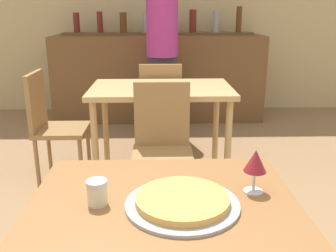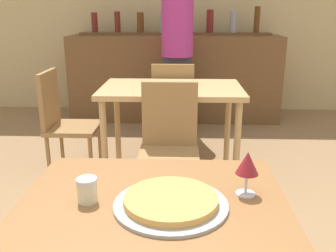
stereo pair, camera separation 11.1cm
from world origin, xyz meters
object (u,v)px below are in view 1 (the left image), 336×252
object	(u,v)px
cheese_shaker	(97,192)
person_standing	(162,45)
chair_far_side_back	(161,104)
wine_glass	(255,162)
chair_far_side_left	(51,120)
chair_far_side_front	(162,141)
pizza_tray	(182,202)

from	to	relation	value
cheese_shaker	person_standing	world-z (taller)	person_standing
chair_far_side_back	wine_glass	bearing A→B (deg)	97.94
cheese_shaker	wine_glass	xyz separation A→B (m)	(0.54, 0.08, 0.07)
chair_far_side_back	cheese_shaker	size ratio (longest dim) A/B	10.44
chair_far_side_left	wine_glass	size ratio (longest dim) A/B	5.63
chair_far_side_back	chair_far_side_left	xyz separation A→B (m)	(-0.88, -0.52, 0.00)
chair_far_side_front	wine_glass	bearing A→B (deg)	-75.24
chair_far_side_front	person_standing	world-z (taller)	person_standing
chair_far_side_left	chair_far_side_back	bearing A→B (deg)	-59.46
chair_far_side_left	cheese_shaker	bearing A→B (deg)	-159.80
wine_glass	chair_far_side_back	bearing A→B (deg)	97.94
chair_far_side_front	cheese_shaker	distance (m)	1.30
person_standing	wine_glass	size ratio (longest dim) A/B	11.41
chair_far_side_front	wine_glass	size ratio (longest dim) A/B	5.63
chair_far_side_front	chair_far_side_left	world-z (taller)	same
pizza_tray	person_standing	distance (m)	3.05
chair_far_side_left	wine_glass	bearing A→B (deg)	-144.86
chair_far_side_back	chair_far_side_left	world-z (taller)	same
chair_far_side_front	chair_far_side_back	xyz separation A→B (m)	(-0.00, 1.04, 0.00)
chair_far_side_front	wine_glass	xyz separation A→B (m)	(0.31, -1.17, 0.34)
person_standing	wine_glass	xyz separation A→B (m)	(0.28, -2.94, -0.14)
cheese_shaker	wine_glass	size ratio (longest dim) A/B	0.54
person_standing	chair_far_side_back	bearing A→B (deg)	-92.17
chair_far_side_back	chair_far_side_left	bearing A→B (deg)	30.54
chair_far_side_left	chair_far_side_front	bearing A→B (deg)	-120.54
chair_far_side_front	pizza_tray	bearing A→B (deg)	-87.79
chair_far_side_left	pizza_tray	size ratio (longest dim) A/B	2.35
chair_far_side_left	person_standing	distance (m)	1.62
chair_far_side_front	wine_glass	world-z (taller)	chair_far_side_front
chair_far_side_back	wine_glass	world-z (taller)	chair_far_side_back
chair_far_side_left	pizza_tray	xyz separation A→B (m)	(0.93, -1.79, 0.24)
chair_far_side_back	person_standing	distance (m)	0.87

